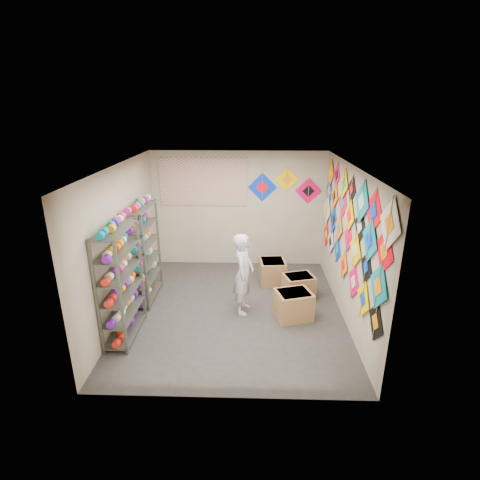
{
  "coord_description": "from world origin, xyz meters",
  "views": [
    {
      "loc": [
        0.3,
        -6.19,
        3.64
      ],
      "look_at": [
        0.1,
        0.3,
        1.3
      ],
      "focal_mm": 28.0,
      "sensor_mm": 36.0,
      "label": 1
    }
  ],
  "objects_px": {
    "shelf_rack_back": "(143,253)",
    "carton_a": "(293,305)",
    "shopkeeper": "(244,274)",
    "carton_c": "(272,272)",
    "carton_b": "(298,286)",
    "shelf_rack_front": "(121,284)"
  },
  "relations": [
    {
      "from": "shelf_rack_front",
      "to": "shelf_rack_back",
      "type": "xyz_separation_m",
      "value": [
        0.0,
        1.3,
        0.0
      ]
    },
    {
      "from": "shelf_rack_front",
      "to": "carton_b",
      "type": "relative_size",
      "value": 3.32
    },
    {
      "from": "shopkeeper",
      "to": "carton_a",
      "type": "relative_size",
      "value": 2.49
    },
    {
      "from": "carton_a",
      "to": "carton_c",
      "type": "bearing_deg",
      "value": 85.94
    },
    {
      "from": "shelf_rack_back",
      "to": "carton_c",
      "type": "relative_size",
      "value": 3.25
    },
    {
      "from": "shelf_rack_front",
      "to": "carton_b",
      "type": "distance_m",
      "value": 3.43
    },
    {
      "from": "carton_b",
      "to": "carton_c",
      "type": "height_order",
      "value": "carton_c"
    },
    {
      "from": "shelf_rack_back",
      "to": "carton_b",
      "type": "height_order",
      "value": "shelf_rack_back"
    },
    {
      "from": "shopkeeper",
      "to": "carton_b",
      "type": "relative_size",
      "value": 2.66
    },
    {
      "from": "carton_a",
      "to": "carton_c",
      "type": "relative_size",
      "value": 1.05
    },
    {
      "from": "shelf_rack_front",
      "to": "carton_a",
      "type": "xyz_separation_m",
      "value": [
        2.86,
        0.63,
        -0.69
      ]
    },
    {
      "from": "carton_b",
      "to": "shopkeeper",
      "type": "bearing_deg",
      "value": -168.23
    },
    {
      "from": "shelf_rack_front",
      "to": "shopkeeper",
      "type": "xyz_separation_m",
      "value": [
        1.95,
        0.84,
        -0.19
      ]
    },
    {
      "from": "carton_b",
      "to": "carton_c",
      "type": "xyz_separation_m",
      "value": [
        -0.49,
        0.65,
        0.02
      ]
    },
    {
      "from": "shopkeeper",
      "to": "carton_c",
      "type": "xyz_separation_m",
      "value": [
        0.6,
        1.22,
        -0.51
      ]
    },
    {
      "from": "shopkeeper",
      "to": "shelf_rack_front",
      "type": "bearing_deg",
      "value": 122.84
    },
    {
      "from": "shelf_rack_front",
      "to": "shopkeeper",
      "type": "relative_size",
      "value": 1.25
    },
    {
      "from": "shelf_rack_front",
      "to": "shopkeeper",
      "type": "height_order",
      "value": "shelf_rack_front"
    },
    {
      "from": "shelf_rack_back",
      "to": "carton_a",
      "type": "height_order",
      "value": "shelf_rack_back"
    },
    {
      "from": "shelf_rack_back",
      "to": "carton_b",
      "type": "distance_m",
      "value": 3.13
    },
    {
      "from": "shelf_rack_back",
      "to": "carton_a",
      "type": "relative_size",
      "value": 3.1
    },
    {
      "from": "shelf_rack_front",
      "to": "shopkeeper",
      "type": "distance_m",
      "value": 2.14
    }
  ]
}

